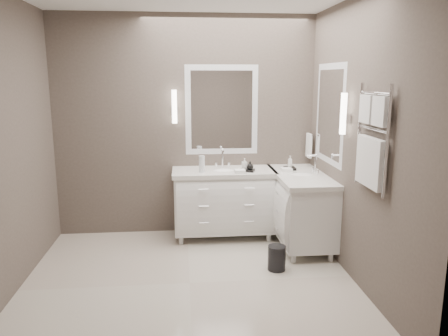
{
  "coord_description": "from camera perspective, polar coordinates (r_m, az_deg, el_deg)",
  "views": [
    {
      "loc": [
        -0.04,
        -3.91,
        1.95
      ],
      "look_at": [
        0.4,
        0.7,
        0.98
      ],
      "focal_mm": 35.0,
      "sensor_mm": 36.0,
      "label": 1
    }
  ],
  "objects": [
    {
      "name": "vanity_back",
      "position": [
        5.37,
        -0.03,
        -4.05
      ],
      "size": [
        1.24,
        0.59,
        0.97
      ],
      "color": "white",
      "rests_on": "floor"
    },
    {
      "name": "sconce_right",
      "position": [
        4.43,
        15.32,
        6.75
      ],
      "size": [
        0.06,
        0.06,
        0.4
      ],
      "color": "white",
      "rests_on": "wall_right"
    },
    {
      "name": "mirror_back",
      "position": [
        5.44,
        -0.3,
        7.57
      ],
      "size": [
        0.9,
        0.02,
        1.1
      ],
      "color": "white",
      "rests_on": "wall_back"
    },
    {
      "name": "wall_right",
      "position": [
        4.29,
        17.18,
        3.22
      ],
      "size": [
        0.01,
        3.0,
        2.7
      ],
      "primitive_type": "cube",
      "color": "#514741",
      "rests_on": "floor"
    },
    {
      "name": "soap_bottle_c",
      "position": [
        5.35,
        8.62,
        0.85
      ],
      "size": [
        0.07,
        0.07,
        0.14
      ],
      "primitive_type": "imported",
      "rotation": [
        0.0,
        0.0,
        0.27
      ],
      "color": "white",
      "rests_on": "amenity_tray_right"
    },
    {
      "name": "sconce_back",
      "position": [
        5.35,
        -6.5,
        7.89
      ],
      "size": [
        0.06,
        0.06,
        0.4
      ],
      "color": "white",
      "rests_on": "wall_back"
    },
    {
      "name": "amenity_tray_back",
      "position": [
        5.2,
        3.04,
        -0.29
      ],
      "size": [
        0.2,
        0.18,
        0.03
      ],
      "primitive_type": "cube",
      "rotation": [
        0.0,
        0.0,
        -0.35
      ],
      "color": "black",
      "rests_on": "vanity_back"
    },
    {
      "name": "water_bottle",
      "position": [
        5.13,
        -2.91,
        0.52
      ],
      "size": [
        0.08,
        0.08,
        0.2
      ],
      "primitive_type": "cylinder",
      "rotation": [
        0.0,
        0.0,
        -0.23
      ],
      "color": "silver",
      "rests_on": "vanity_back"
    },
    {
      "name": "towel_bar_corner",
      "position": [
        5.57,
        11.04,
        2.96
      ],
      "size": [
        0.03,
        0.22,
        0.3
      ],
      "color": "white",
      "rests_on": "wall_right"
    },
    {
      "name": "waste_bin",
      "position": [
        4.61,
        6.9,
        -11.58
      ],
      "size": [
        0.21,
        0.21,
        0.26
      ],
      "primitive_type": "cylinder",
      "rotation": [
        0.0,
        0.0,
        -0.17
      ],
      "color": "black",
      "rests_on": "floor"
    },
    {
      "name": "amenity_tray_right",
      "position": [
        5.37,
        8.6,
        -0.03
      ],
      "size": [
        0.14,
        0.18,
        0.03
      ],
      "primitive_type": "cube",
      "rotation": [
        0.0,
        0.0,
        -0.05
      ],
      "color": "black",
      "rests_on": "vanity_right"
    },
    {
      "name": "vanity_right",
      "position": [
        5.21,
        9.96,
        -4.71
      ],
      "size": [
        0.59,
        1.24,
        0.97
      ],
      "color": "white",
      "rests_on": "floor"
    },
    {
      "name": "floor",
      "position": [
        4.37,
        -4.52,
        -14.8
      ],
      "size": [
        3.2,
        3.0,
        0.01
      ],
      "primitive_type": "cube",
      "color": "beige",
      "rests_on": "ground"
    },
    {
      "name": "mirror_right",
      "position": [
        5.0,
        13.63,
        6.88
      ],
      "size": [
        0.02,
        0.9,
        1.1
      ],
      "color": "white",
      "rests_on": "wall_right"
    },
    {
      "name": "wall_back",
      "position": [
        5.45,
        -5.05,
        5.43
      ],
      "size": [
        3.2,
        0.01,
        2.7
      ],
      "primitive_type": "cube",
      "color": "#514741",
      "rests_on": "floor"
    },
    {
      "name": "wall_left",
      "position": [
        4.26,
        -27.01,
        2.39
      ],
      "size": [
        0.01,
        3.0,
        2.7
      ],
      "primitive_type": "cube",
      "color": "#514741",
      "rests_on": "floor"
    },
    {
      "name": "towel_ladder",
      "position": [
        3.9,
        18.71,
        2.94
      ],
      "size": [
        0.06,
        0.58,
        0.9
      ],
      "color": "white",
      "rests_on": "wall_right"
    },
    {
      "name": "soap_bottle_a",
      "position": [
        5.2,
        2.69,
        0.58
      ],
      "size": [
        0.07,
        0.07,
        0.13
      ],
      "primitive_type": "imported",
      "rotation": [
        0.0,
        0.0,
        0.14
      ],
      "color": "white",
      "rests_on": "amenity_tray_back"
    },
    {
      "name": "wall_front",
      "position": [
        2.48,
        -4.35,
        -2.24
      ],
      "size": [
        3.2,
        0.01,
        2.7
      ],
      "primitive_type": "cube",
      "color": "#514741",
      "rests_on": "floor"
    },
    {
      "name": "soap_bottle_b",
      "position": [
        5.17,
        3.43,
        0.33
      ],
      "size": [
        0.09,
        0.09,
        0.1
      ],
      "primitive_type": "imported",
      "rotation": [
        0.0,
        0.0,
        0.19
      ],
      "color": "black",
      "rests_on": "amenity_tray_back"
    }
  ]
}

